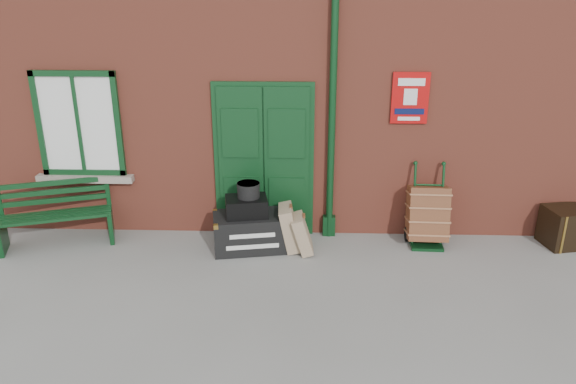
{
  "coord_description": "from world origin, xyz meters",
  "views": [
    {
      "loc": [
        0.31,
        -6.12,
        3.62
      ],
      "look_at": [
        0.07,
        0.6,
        1.0
      ],
      "focal_mm": 35.0,
      "sensor_mm": 36.0,
      "label": 1
    }
  ],
  "objects_px": {
    "bench": "(56,213)",
    "houdini_trunk": "(251,232)",
    "dark_trunk": "(572,226)",
    "porter_trolley": "(427,214)"
  },
  "relations": [
    {
      "from": "houdini_trunk",
      "to": "dark_trunk",
      "type": "distance_m",
      "value": 4.55
    },
    {
      "from": "houdini_trunk",
      "to": "porter_trolley",
      "type": "xyz_separation_m",
      "value": [
        2.49,
        0.27,
        0.19
      ]
    },
    {
      "from": "bench",
      "to": "houdini_trunk",
      "type": "relative_size",
      "value": 1.54
    },
    {
      "from": "houdini_trunk",
      "to": "dark_trunk",
      "type": "height_order",
      "value": "dark_trunk"
    },
    {
      "from": "bench",
      "to": "dark_trunk",
      "type": "xyz_separation_m",
      "value": [
        7.31,
        0.21,
        -0.19
      ]
    },
    {
      "from": "bench",
      "to": "dark_trunk",
      "type": "height_order",
      "value": "bench"
    },
    {
      "from": "dark_trunk",
      "to": "houdini_trunk",
      "type": "bearing_deg",
      "value": 172.35
    },
    {
      "from": "porter_trolley",
      "to": "dark_trunk",
      "type": "height_order",
      "value": "porter_trolley"
    },
    {
      "from": "bench",
      "to": "houdini_trunk",
      "type": "distance_m",
      "value": 2.78
    },
    {
      "from": "porter_trolley",
      "to": "dark_trunk",
      "type": "bearing_deg",
      "value": 2.52
    }
  ]
}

